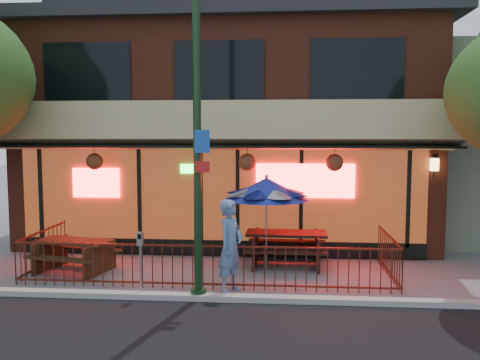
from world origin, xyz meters
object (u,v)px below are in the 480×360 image
Objects in this scene: patio_umbrella at (266,189)px; pedestrian at (230,246)px; street_light at (197,144)px; parking_meter_near at (140,253)px; picnic_table_left at (74,251)px; picnic_table_right at (286,244)px.

patio_umbrella is 2.22m from pedestrian.
street_light reaches higher than pedestrian.
pedestrian is 1.46× the size of parking_meter_near.
picnic_table_left is 1.55× the size of parking_meter_near.
street_light reaches higher than picnic_table_left.
picnic_table_left is at bearing 140.92° from parking_meter_near.
parking_meter_near reaches higher than picnic_table_left.
parking_meter_near is (2.13, -1.73, 0.40)m from picnic_table_left.
picnic_table_left is 5.23m from picnic_table_right.
patio_umbrella is (-0.50, -0.39, 1.44)m from picnic_table_right.
picnic_table_right is 4.07m from parking_meter_near.
pedestrian is at bearing 15.53° from parking_meter_near.
patio_umbrella reaches higher than picnic_table_left.
pedestrian reaches higher than picnic_table_left.
pedestrian is (-1.20, -2.22, 0.42)m from picnic_table_right.
patio_umbrella is at bearing -142.34° from picnic_table_right.
picnic_table_left is at bearing -172.53° from patio_umbrella.
picnic_table_right is 2.56m from pedestrian.
street_light is at bearing -119.21° from patio_umbrella.
street_light reaches higher than picnic_table_right.
parking_meter_near reaches higher than picnic_table_right.
picnic_table_left is 1.02× the size of picnic_table_right.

